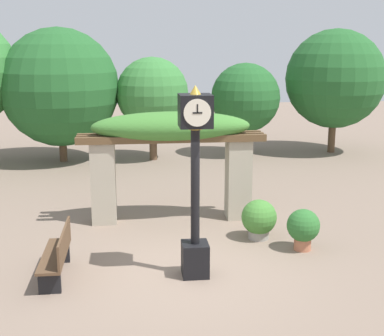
{
  "coord_description": "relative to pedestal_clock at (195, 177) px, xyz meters",
  "views": [
    {
      "loc": [
        -0.92,
        -9.34,
        4.11
      ],
      "look_at": [
        0.17,
        0.25,
        1.91
      ],
      "focal_mm": 50.0,
      "sensor_mm": 36.0,
      "label": 1
    }
  ],
  "objects": [
    {
      "name": "tree_line",
      "position": [
        -0.89,
        10.62,
        0.96
      ],
      "size": [
        17.37,
        4.55,
        5.13
      ],
      "color": "brown",
      "rests_on": "ground"
    },
    {
      "name": "ground_plane",
      "position": [
        -0.17,
        0.25,
        -1.86
      ],
      "size": [
        60.0,
        60.0,
        0.0
      ],
      "primitive_type": "plane",
      "color": "#7F6B5B"
    },
    {
      "name": "potted_plant_near_left",
      "position": [
        1.61,
        1.75,
        -1.4
      ],
      "size": [
        0.77,
        0.77,
        0.87
      ],
      "color": "gray",
      "rests_on": "ground"
    },
    {
      "name": "pergola",
      "position": [
        -0.17,
        3.27,
        0.05
      ],
      "size": [
        4.4,
        1.17,
        2.63
      ],
      "color": "#A89E89",
      "rests_on": "ground"
    },
    {
      "name": "pedestal_clock",
      "position": [
        0.0,
        0.0,
        0.0
      ],
      "size": [
        0.56,
        0.61,
        3.47
      ],
      "color": "black",
      "rests_on": "ground"
    },
    {
      "name": "potted_plant_near_right",
      "position": [
        2.36,
        1.0,
        -1.37
      ],
      "size": [
        0.68,
        0.68,
        0.87
      ],
      "color": "#B26B4C",
      "rests_on": "ground"
    },
    {
      "name": "park_bench",
      "position": [
        -2.48,
        0.21,
        -1.42
      ],
      "size": [
        0.42,
        1.68,
        0.89
      ],
      "rotation": [
        0.0,
        0.0,
        -1.57
      ],
      "color": "brown",
      "rests_on": "ground"
    }
  ]
}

